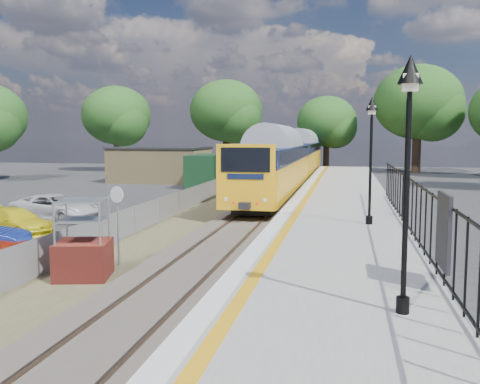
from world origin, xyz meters
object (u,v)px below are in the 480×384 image
(victorian_lamp_south, at_px, (409,125))
(victorian_lamp_north, at_px, (371,130))
(speed_sign, at_px, (118,213))
(car_white, at_px, (55,207))
(brick_plinth, at_px, (83,241))
(car_yellow, at_px, (15,222))
(train, at_px, (292,157))

(victorian_lamp_south, distance_m, victorian_lamp_north, 10.00)
(speed_sign, xyz_separation_m, car_white, (-6.94, 8.19, -1.08))
(victorian_lamp_north, bearing_deg, brick_plinth, -143.65)
(brick_plinth, xyz_separation_m, car_yellow, (-6.17, 5.88, -0.57))
(victorian_lamp_north, distance_m, car_white, 15.64)
(train, relative_size, brick_plinth, 17.40)
(victorian_lamp_south, height_order, speed_sign, victorian_lamp_south)
(brick_plinth, bearing_deg, car_white, 123.99)
(brick_plinth, xyz_separation_m, car_white, (-6.57, 9.75, -0.49))
(train, height_order, car_yellow, train)
(train, bearing_deg, car_yellow, -110.39)
(train, relative_size, car_yellow, 10.64)
(victorian_lamp_south, relative_size, car_yellow, 1.20)
(victorian_lamp_south, xyz_separation_m, speed_sign, (-8.00, 5.54, -2.59))
(victorian_lamp_north, xyz_separation_m, car_white, (-14.74, 3.74, -3.67))
(victorian_lamp_north, height_order, brick_plinth, victorian_lamp_north)
(train, height_order, speed_sign, train)
(speed_sign, relative_size, car_white, 0.56)
(victorian_lamp_south, relative_size, speed_sign, 1.80)
(victorian_lamp_north, relative_size, car_yellow, 1.20)
(brick_plinth, bearing_deg, train, 84.58)
(brick_plinth, bearing_deg, car_yellow, 136.41)
(speed_sign, bearing_deg, train, 104.27)
(car_white, bearing_deg, victorian_lamp_north, -91.40)
(car_yellow, bearing_deg, victorian_lamp_south, -105.16)
(speed_sign, xyz_separation_m, car_yellow, (-6.54, 4.32, -1.16))
(speed_sign, bearing_deg, victorian_lamp_south, -15.47)
(car_white, bearing_deg, victorian_lamp_south, -119.77)
(victorian_lamp_north, bearing_deg, speed_sign, -150.27)
(brick_plinth, distance_m, car_yellow, 8.54)
(victorian_lamp_north, xyz_separation_m, speed_sign, (-7.80, -4.46, -2.59))
(speed_sign, bearing_deg, car_yellow, 165.79)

